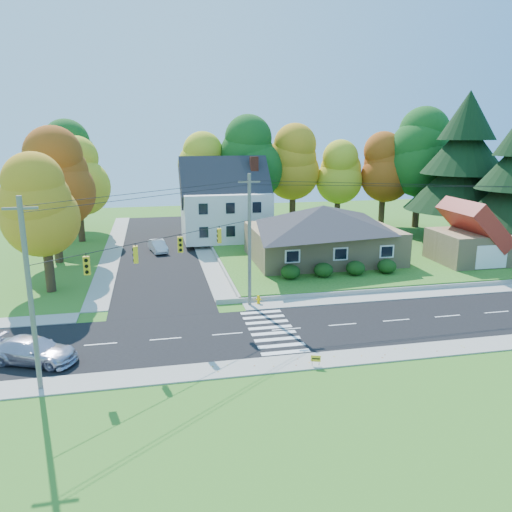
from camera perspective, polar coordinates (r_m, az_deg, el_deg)
The scene contains 26 objects.
ground at distance 33.91m, azimuth 3.49°, elevation -8.37°, with size 120.00×120.00×0.00m, color #3D7923.
road_main at distance 33.91m, azimuth 3.49°, elevation -8.36°, with size 90.00×8.00×0.02m, color black.
road_cross at distance 57.68m, azimuth -11.08°, elevation 0.83°, with size 8.00×44.00×0.02m, color black.
sidewalk_north at distance 38.42m, azimuth 1.54°, elevation -5.55°, with size 90.00×2.00×0.08m, color #9C9A90.
sidewalk_south at distance 29.52m, azimuth 6.08°, elevation -11.89°, with size 90.00×2.00×0.08m, color #9C9A90.
lawn at distance 56.93m, azimuth 10.62°, elevation 0.92°, with size 30.00×30.00×0.50m, color #3D7923.
ranch_house at distance 49.98m, azimuth 7.62°, elevation 2.77°, with size 14.60×10.60×5.40m.
colonial_house at distance 59.41m, azimuth -3.51°, elevation 5.93°, with size 10.40×8.40×9.60m.
garage at distance 52.97m, azimuth 23.53°, elevation 1.89°, with size 7.30×6.30×4.60m.
hedge_row at distance 44.63m, azimuth 9.53°, elevation -1.47°, with size 10.70×1.70×1.27m.
traffic_infrastructure at distance 33.54m, azimuth 2.77°, elevation 0.63°, with size 38.10×10.66×10.00m.
tree_lot_0 at distance 64.70m, azimuth -6.16°, elevation 9.85°, with size 6.72×6.72×12.51m.
tree_lot_1 at distance 64.51m, azimuth -0.69°, elevation 11.08°, with size 7.84×7.84×14.60m.
tree_lot_2 at distance 66.92m, azimuth 4.28°, elevation 10.59°, with size 7.28×7.28×13.56m.
tree_lot_3 at distance 67.96m, azimuth 9.43°, elevation 9.39°, with size 6.16×6.16×11.47m.
tree_lot_4 at distance 69.40m, azimuth 14.45°, elevation 9.77°, with size 6.72×6.72×12.51m.
tree_lot_5 at distance 69.40m, azimuth 18.31°, elevation 11.14°, with size 8.40×8.40×15.64m.
conifer_east_a at distance 63.18m, azimuth 22.67°, elevation 9.76°, with size 12.80×12.80×16.96m.
tree_west_0 at distance 43.48m, azimuth -23.19°, elevation 5.29°, with size 6.16×6.16×11.47m.
tree_west_1 at distance 53.29m, azimuth -22.36°, elevation 8.19°, with size 7.28×7.28×13.56m.
tree_west_2 at distance 63.03m, azimuth -19.81°, elevation 8.55°, with size 6.72×6.72×12.51m.
tree_west_3 at distance 71.12m, azimuth -20.66°, elevation 10.07°, with size 7.84×7.84×14.60m.
silver_sedan at distance 31.66m, azimuth -24.09°, elevation -9.83°, with size 2.06×5.06×1.47m, color silver.
white_car at distance 55.93m, azimuth -11.15°, elevation 1.13°, with size 1.43×4.09×1.35m, color silver.
fire_hydrant at distance 38.46m, azimuth 0.28°, elevation -5.04°, with size 0.41×0.32×0.72m.
yard_sign at distance 28.81m, azimuth 6.85°, elevation -11.59°, with size 0.53×0.23×0.70m.
Camera 1 is at (-8.38, -30.23, 12.88)m, focal length 35.00 mm.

